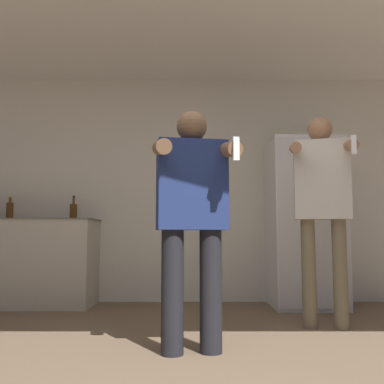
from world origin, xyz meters
TOP-DOWN VIEW (x-y plane):
  - wall_back at (0.00, 3.04)m, footprint 7.00×0.06m
  - ceiling_slab at (0.00, 1.50)m, footprint 7.00×3.53m
  - refrigerator at (1.13, 2.66)m, footprint 0.71×0.73m
  - counter at (-1.87, 2.71)m, footprint 1.61×0.63m
  - bottle_dark_rum at (-2.01, 2.76)m, footprint 0.07×0.07m
  - bottle_clear_vodka at (-1.33, 2.76)m, footprint 0.08×0.08m
  - person_woman_foreground at (-0.05, 0.88)m, footprint 0.56×0.49m
  - person_man_side at (1.01, 1.62)m, footprint 0.56×0.52m

SIDE VIEW (x-z plane):
  - counter at x=-1.87m, z-range 0.00..0.91m
  - refrigerator at x=1.13m, z-range 0.00..1.73m
  - person_woman_foreground at x=-0.05m, z-range 0.11..1.65m
  - bottle_clear_vodka at x=-1.33m, z-range 0.87..1.13m
  - bottle_dark_rum at x=-2.01m, z-range 0.88..1.13m
  - person_man_side at x=1.01m, z-range 0.20..1.91m
  - wall_back at x=0.00m, z-range 0.00..2.55m
  - ceiling_slab at x=0.00m, z-range 2.55..2.60m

